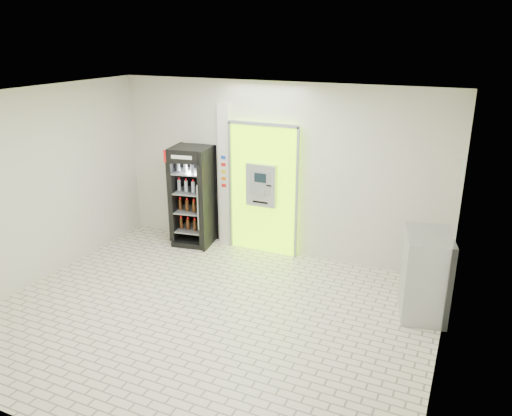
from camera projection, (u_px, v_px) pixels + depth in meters
The scene contains 7 objects.
ground at pixel (208, 316), 6.95m from camera, with size 6.00×6.00×0.00m, color beige.
room_shell at pixel (203, 190), 6.34m from camera, with size 6.00×6.00×6.00m.
atm_assembly at pixel (264, 188), 8.72m from camera, with size 1.30×0.24×2.33m.
pillar at pixel (225, 176), 9.01m from camera, with size 0.22×0.11×2.60m.
beverage_cooler at pixel (193, 198), 9.13m from camera, with size 0.78×0.73×1.84m.
steel_cabinet at pixel (425, 274), 6.86m from camera, with size 0.77×0.99×1.19m.
exit_sign at pixel (464, 168), 6.30m from camera, with size 0.02×0.22×0.26m.
Camera 1 is at (3.10, -5.25, 3.73)m, focal length 35.00 mm.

